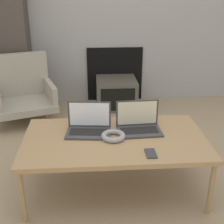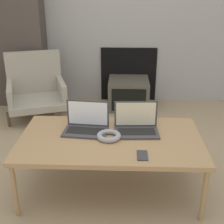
{
  "view_description": "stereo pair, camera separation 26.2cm",
  "coord_description": "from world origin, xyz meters",
  "px_view_note": "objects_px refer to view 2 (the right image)",
  "views": [
    {
      "loc": [
        -0.17,
        -1.98,
        1.56
      ],
      "look_at": [
        0.0,
        0.42,
        0.54
      ],
      "focal_mm": 50.0,
      "sensor_mm": 36.0,
      "label": 1
    },
    {
      "loc": [
        0.09,
        -1.99,
        1.56
      ],
      "look_at": [
        0.0,
        0.42,
        0.54
      ],
      "focal_mm": 50.0,
      "sensor_mm": 36.0,
      "label": 2
    }
  ],
  "objects_px": {
    "phone": "(142,155)",
    "armchair": "(36,87)",
    "headphones": "(109,136)",
    "tv": "(128,93)",
    "laptop_right": "(136,125)",
    "laptop_left": "(86,124)"
  },
  "relations": [
    {
      "from": "phone",
      "to": "tv",
      "type": "height_order",
      "value": "phone"
    },
    {
      "from": "tv",
      "to": "headphones",
      "type": "bearing_deg",
      "value": -95.49
    },
    {
      "from": "laptop_right",
      "to": "armchair",
      "type": "relative_size",
      "value": 0.43
    },
    {
      "from": "laptop_left",
      "to": "armchair",
      "type": "xyz_separation_m",
      "value": [
        -0.78,
        1.35,
        -0.15
      ]
    },
    {
      "from": "laptop_left",
      "to": "armchair",
      "type": "bearing_deg",
      "value": 125.83
    },
    {
      "from": "phone",
      "to": "armchair",
      "type": "xyz_separation_m",
      "value": [
        -1.21,
        1.73,
        -0.1
      ]
    },
    {
      "from": "laptop_right",
      "to": "tv",
      "type": "relative_size",
      "value": 0.67
    },
    {
      "from": "laptop_left",
      "to": "laptop_right",
      "type": "xyz_separation_m",
      "value": [
        0.39,
        0.0,
        0.0
      ]
    },
    {
      "from": "tv",
      "to": "armchair",
      "type": "relative_size",
      "value": 0.64
    },
    {
      "from": "headphones",
      "to": "phone",
      "type": "bearing_deg",
      "value": -45.85
    },
    {
      "from": "tv",
      "to": "phone",
      "type": "bearing_deg",
      "value": -88.07
    },
    {
      "from": "headphones",
      "to": "tv",
      "type": "distance_m",
      "value": 1.83
    },
    {
      "from": "laptop_right",
      "to": "phone",
      "type": "xyz_separation_m",
      "value": [
        0.03,
        -0.38,
        -0.05
      ]
    },
    {
      "from": "laptop_right",
      "to": "armchair",
      "type": "xyz_separation_m",
      "value": [
        -1.18,
        1.35,
        -0.15
      ]
    },
    {
      "from": "laptop_left",
      "to": "phone",
      "type": "relative_size",
      "value": 2.81
    },
    {
      "from": "laptop_left",
      "to": "laptop_right",
      "type": "distance_m",
      "value": 0.39
    },
    {
      "from": "laptop_right",
      "to": "phone",
      "type": "height_order",
      "value": "laptop_right"
    },
    {
      "from": "headphones",
      "to": "phone",
      "type": "distance_m",
      "value": 0.35
    },
    {
      "from": "armchair",
      "to": "tv",
      "type": "bearing_deg",
      "value": -3.14
    },
    {
      "from": "laptop_left",
      "to": "armchair",
      "type": "relative_size",
      "value": 0.44
    },
    {
      "from": "laptop_right",
      "to": "tv",
      "type": "height_order",
      "value": "laptop_right"
    },
    {
      "from": "laptop_left",
      "to": "phone",
      "type": "xyz_separation_m",
      "value": [
        0.43,
        -0.38,
        -0.05
      ]
    }
  ]
}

